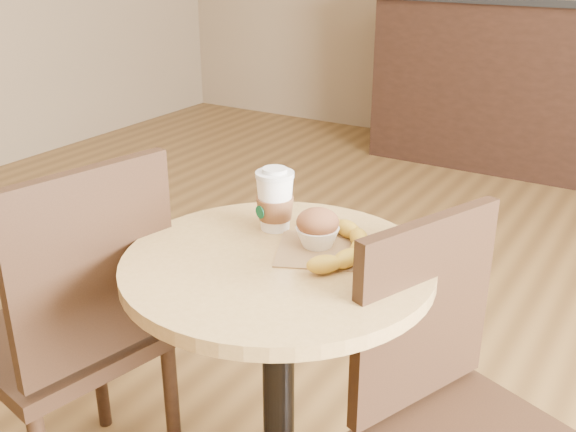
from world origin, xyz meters
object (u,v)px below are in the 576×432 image
at_px(coffee_cup, 275,202).
at_px(muffin, 318,228).
at_px(chair_right, 459,420).
at_px(chair_left, 76,330).
at_px(cafe_table, 278,359).
at_px(banana, 332,244).

relative_size(coffee_cup, muffin, 1.54).
height_order(coffee_cup, muffin, coffee_cup).
height_order(chair_right, muffin, chair_right).
height_order(chair_right, coffee_cup, coffee_cup).
bearing_deg(chair_left, cafe_table, 119.69).
bearing_deg(muffin, banana, -15.61).
height_order(cafe_table, chair_right, chair_right).
xyz_separation_m(cafe_table, coffee_cup, (-0.09, 0.13, 0.31)).
height_order(chair_left, coffee_cup, chair_left).
bearing_deg(banana, cafe_table, -156.00).
bearing_deg(chair_left, chair_right, 114.80).
relative_size(coffee_cup, banana, 0.56).
bearing_deg(chair_right, muffin, 104.52).
distance_m(chair_right, muffin, 0.47).
distance_m(cafe_table, chair_left, 0.49).
height_order(chair_left, banana, chair_left).
bearing_deg(cafe_table, chair_left, -161.86).
xyz_separation_m(chair_right, muffin, (-0.35, 0.04, 0.32)).
xyz_separation_m(cafe_table, chair_right, (0.39, 0.05, -0.03)).
height_order(cafe_table, muffin, muffin).
distance_m(cafe_table, chair_right, 0.39).
height_order(coffee_cup, banana, coffee_cup).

